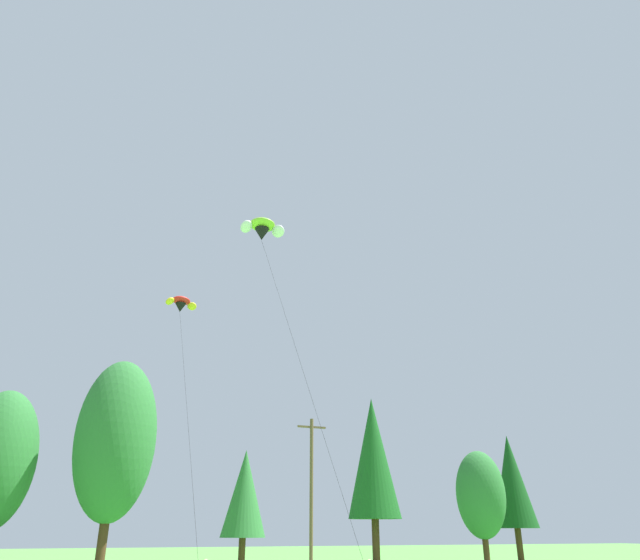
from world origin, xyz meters
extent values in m
cylinder|color=#472D19|center=(-6.84, 44.37, 1.90)|extent=(0.67, 0.67, 3.81)
ellipsoid|color=#2D7033|center=(-6.84, 44.37, 9.23)|extent=(5.90, 5.90, 11.92)
cylinder|color=#472D19|center=(3.66, 45.76, 1.18)|extent=(0.54, 0.54, 2.35)
cone|color=#2D7033|center=(3.66, 45.76, 5.70)|extent=(3.59, 3.59, 6.69)
cylinder|color=#472D19|center=(16.53, 48.25, 1.92)|extent=(0.67, 0.67, 3.84)
cone|color=#19561E|center=(16.53, 48.25, 9.31)|extent=(4.85, 4.85, 10.94)
cylinder|color=#472D19|center=(25.64, 44.70, 1.23)|extent=(0.55, 0.55, 2.45)
ellipsoid|color=#2D7033|center=(25.64, 44.70, 5.95)|extent=(4.44, 4.44, 7.69)
cylinder|color=#472D19|center=(31.40, 47.36, 1.54)|extent=(0.61, 0.61, 3.09)
cone|color=#144719|center=(31.40, 47.36, 7.49)|extent=(4.21, 4.21, 8.79)
cylinder|color=brown|center=(6.65, 38.27, 5.28)|extent=(0.26, 0.26, 10.57)
cube|color=brown|center=(6.65, 38.27, 9.97)|extent=(2.20, 0.14, 0.14)
ellipsoid|color=red|center=(-3.61, 39.49, 19.09)|extent=(1.65, 1.32, 0.76)
ellipsoid|color=yellow|center=(-2.74, 39.75, 18.83)|extent=(0.99, 0.97, 0.88)
ellipsoid|color=yellow|center=(-4.48, 39.24, 18.83)|extent=(0.86, 0.97, 0.88)
cone|color=black|center=(-3.63, 39.58, 18.53)|extent=(1.01, 1.01, 0.70)
cylinder|color=black|center=(-3.57, 32.44, 9.90)|extent=(0.14, 14.28, 16.57)
ellipsoid|color=#93D633|center=(0.27, 30.94, 22.11)|extent=(1.82, 1.38, 0.98)
ellipsoid|color=white|center=(1.37, 30.89, 21.79)|extent=(1.07, 1.15, 1.11)
ellipsoid|color=white|center=(-0.84, 31.00, 21.79)|extent=(1.14, 1.15, 1.11)
cone|color=black|center=(0.27, 31.06, 21.43)|extent=(1.04, 1.04, 0.85)
cylinder|color=black|center=(1.69, 26.60, 11.31)|extent=(2.85, 8.95, 19.39)
camera|label=1|loc=(-8.90, -3.68, 2.83)|focal=33.14mm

